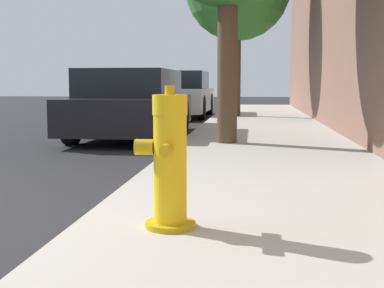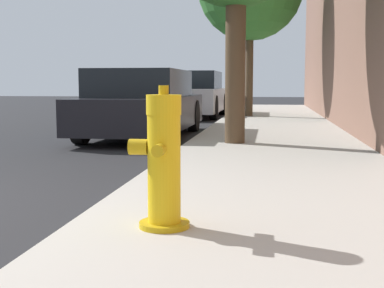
{
  "view_description": "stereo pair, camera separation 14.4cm",
  "coord_description": "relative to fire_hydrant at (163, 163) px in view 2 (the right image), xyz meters",
  "views": [
    {
      "loc": [
        3.19,
        -3.59,
        1.04
      ],
      "look_at": [
        2.68,
        0.86,
        0.54
      ],
      "focal_mm": 50.0,
      "sensor_mm": 36.0,
      "label": 1
    },
    {
      "loc": [
        3.33,
        -3.57,
        1.04
      ],
      "look_at": [
        2.68,
        0.86,
        0.54
      ],
      "focal_mm": 50.0,
      "sensor_mm": 36.0,
      "label": 2
    }
  ],
  "objects": [
    {
      "name": "sidewalk_slab",
      "position": [
        0.72,
        0.34,
        -0.48
      ],
      "size": [
        2.7,
        40.0,
        0.14
      ],
      "color": "#B7B2A8",
      "rests_on": "ground_plane"
    },
    {
      "name": "fire_hydrant",
      "position": [
        0.0,
        0.0,
        0.0
      ],
      "size": [
        0.38,
        0.4,
        0.89
      ],
      "color": "#C39C11",
      "rests_on": "sidewalk_slab"
    },
    {
      "name": "parked_car_near",
      "position": [
        -1.81,
        6.96,
        0.09
      ],
      "size": [
        1.77,
        4.51,
        1.31
      ],
      "color": "black",
      "rests_on": "ground_plane"
    },
    {
      "name": "parked_car_mid",
      "position": [
        -1.75,
        13.49,
        0.15
      ],
      "size": [
        1.73,
        4.45,
        1.43
      ],
      "color": "#B7B7BC",
      "rests_on": "ground_plane"
    }
  ]
}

